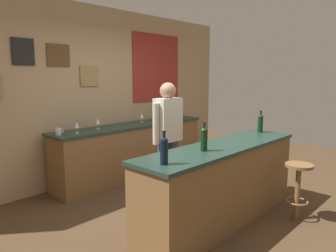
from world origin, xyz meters
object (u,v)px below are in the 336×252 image
(wine_glass_b, at_px, (98,122))
(bartender, at_px, (168,135))
(wine_glass_a, at_px, (77,126))
(bar_stool, at_px, (298,182))
(wine_bottle_a, at_px, (164,150))
(wine_bottle_b, at_px, (204,138))
(coffee_mug, at_px, (58,132))
(wine_bottle_c, at_px, (260,123))
(wine_glass_c, at_px, (142,116))

(wine_glass_b, bearing_deg, bartender, -79.60)
(wine_glass_a, bearing_deg, bar_stool, -62.47)
(wine_bottle_a, height_order, wine_glass_a, wine_bottle_a)
(wine_bottle_b, distance_m, coffee_mug, 2.14)
(wine_bottle_b, relative_size, coffee_mug, 2.45)
(wine_glass_b, distance_m, coffee_mug, 0.66)
(wine_glass_b, xyz_separation_m, coffee_mug, (-0.65, -0.02, -0.06))
(bartender, bearing_deg, wine_glass_b, 100.40)
(wine_bottle_c, relative_size, wine_glass_c, 1.97)
(wine_bottle_b, relative_size, wine_glass_c, 1.97)
(bar_stool, distance_m, wine_bottle_b, 1.35)
(bar_stool, relative_size, wine_glass_b, 4.39)
(coffee_mug, bearing_deg, wine_glass_b, 1.80)
(wine_bottle_c, bearing_deg, wine_bottle_a, -175.84)
(bar_stool, relative_size, wine_bottle_b, 2.22)
(bar_stool, bearing_deg, wine_bottle_c, 61.26)
(bartender, relative_size, coffee_mug, 12.96)
(bar_stool, xyz_separation_m, wine_bottle_b, (-1.04, 0.61, 0.60))
(wine_glass_b, bearing_deg, wine_bottle_b, -92.56)
(bar_stool, xyz_separation_m, wine_glass_a, (-1.36, 2.61, 0.55))
(wine_glass_b, relative_size, wine_glass_c, 1.00)
(bar_stool, bearing_deg, wine_bottle_b, 149.45)
(wine_bottle_a, bearing_deg, coffee_mug, 87.40)
(bar_stool, relative_size, coffee_mug, 5.44)
(wine_bottle_c, bearing_deg, coffee_mug, 135.47)
(bar_stool, xyz_separation_m, wine_bottle_c, (0.39, 0.72, 0.60))
(wine_bottle_a, relative_size, coffee_mug, 2.45)
(wine_bottle_c, bearing_deg, bar_stool, -118.74)
(wine_bottle_c, xyz_separation_m, wine_glass_b, (-1.34, 1.98, -0.05))
(bartender, height_order, wine_glass_c, bartender)
(wine_bottle_b, distance_m, wine_bottle_c, 1.44)
(wine_bottle_b, relative_size, wine_glass_b, 1.97)
(bartender, distance_m, wine_bottle_c, 1.33)
(wine_glass_a, bearing_deg, wine_glass_c, 5.39)
(bartender, bearing_deg, coffee_mug, 125.60)
(bartender, relative_size, wine_bottle_b, 5.29)
(bartender, xyz_separation_m, wine_bottle_a, (-0.98, -0.88, 0.12))
(wine_bottle_b, relative_size, wine_glass_a, 1.97)
(bartender, distance_m, wine_bottle_b, 0.90)
(bartender, height_order, wine_bottle_b, bartender)
(wine_glass_b, bearing_deg, coffee_mug, -178.20)
(wine_bottle_a, relative_size, wine_bottle_c, 1.00)
(wine_bottle_a, height_order, coffee_mug, wine_bottle_a)
(bartender, relative_size, wine_glass_b, 10.45)
(wine_bottle_a, height_order, wine_bottle_c, same)
(wine_bottle_b, bearing_deg, wine_glass_a, 99.06)
(bar_stool, bearing_deg, wine_glass_a, 117.53)
(bartender, distance_m, wine_glass_c, 1.47)
(bar_stool, relative_size, wine_bottle_c, 2.22)
(wine_glass_b, bearing_deg, wine_glass_c, 2.26)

